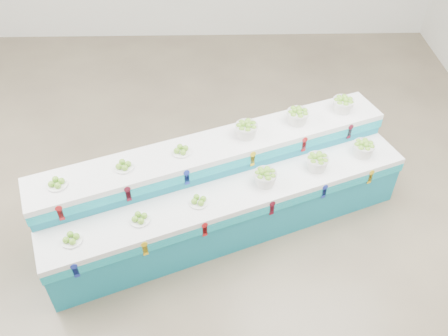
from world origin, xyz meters
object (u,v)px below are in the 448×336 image
(basket_lower_left, at_px, (265,177))
(basket_upper_right, at_px, (343,104))
(display_stand, at_px, (224,190))
(plate_upper_mid, at_px, (123,165))

(basket_lower_left, bearing_deg, basket_upper_right, 43.35)
(display_stand, bearing_deg, plate_upper_mid, 165.97)
(basket_lower_left, relative_size, plate_upper_mid, 1.24)
(display_stand, height_order, basket_lower_left, display_stand)
(display_stand, relative_size, basket_lower_left, 16.13)
(display_stand, xyz_separation_m, basket_lower_left, (0.47, -0.11, 0.31))
(basket_lower_left, bearing_deg, display_stand, 167.10)
(basket_lower_left, distance_m, basket_upper_right, 1.46)
(plate_upper_mid, bearing_deg, basket_upper_right, 21.30)
(display_stand, distance_m, plate_upper_mid, 1.24)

